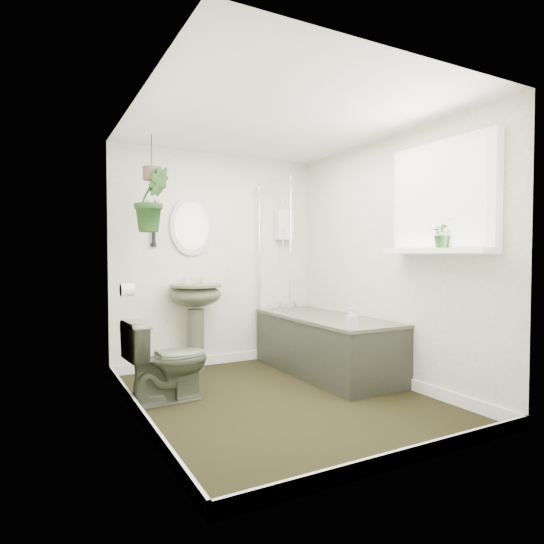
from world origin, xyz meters
name	(u,v)px	position (x,y,z in m)	size (l,w,h in m)	color
floor	(280,400)	(0.00, 0.00, -0.01)	(2.30, 2.80, 0.02)	black
ceiling	(281,118)	(0.00, 0.00, 2.31)	(2.30, 2.80, 0.02)	white
wall_back	(218,259)	(0.00, 1.41, 1.15)	(2.30, 0.02, 2.30)	white
wall_front	(406,263)	(0.00, -1.41, 1.15)	(2.30, 0.02, 2.30)	white
wall_left	(137,261)	(-1.16, 0.00, 1.15)	(0.02, 2.80, 2.30)	white
wall_right	(388,260)	(1.16, 0.00, 1.15)	(0.02, 2.80, 2.30)	white
skirting	(280,392)	(0.00, 0.00, 0.05)	(2.30, 2.80, 0.10)	white
bathtub	(325,345)	(0.80, 0.50, 0.29)	(0.72, 1.72, 0.58)	#454E39
bath_screen	(274,247)	(0.47, 0.99, 1.28)	(0.04, 0.72, 1.40)	silver
shower_box	(284,225)	(0.80, 1.34, 1.55)	(0.20, 0.10, 0.35)	white
oval_mirror	(192,226)	(-0.31, 1.37, 1.50)	(0.46, 0.03, 0.62)	beige
wall_sconce	(154,235)	(-0.71, 1.36, 1.40)	(0.04, 0.04, 0.22)	black
toilet_roll_holder	(127,290)	(-1.10, 0.70, 0.90)	(0.11, 0.11, 0.11)	white
window_recess	(443,198)	(1.09, -0.70, 1.65)	(0.08, 1.00, 0.90)	white
window_sill	(436,251)	(1.02, -0.70, 1.23)	(0.18, 1.00, 0.04)	white
window_blinds	(439,198)	(1.04, -0.70, 1.65)	(0.01, 0.86, 0.76)	white
toilet	(167,360)	(-0.85, 0.37, 0.34)	(0.38, 0.66, 0.68)	#454E39
pedestal_sink	(196,327)	(-0.31, 1.24, 0.45)	(0.53, 0.45, 0.90)	#454E39
sill_plant	(443,233)	(1.04, -0.76, 1.36)	(0.21, 0.18, 0.23)	black
hanging_plant	(152,200)	(-0.82, 0.95, 1.70)	(0.33, 0.26, 0.60)	black
soap_bottle	(352,319)	(0.51, -0.29, 0.67)	(0.08, 0.08, 0.17)	#272424
hanging_pot	(152,174)	(-0.82, 0.95, 1.94)	(0.16, 0.16, 0.12)	brown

